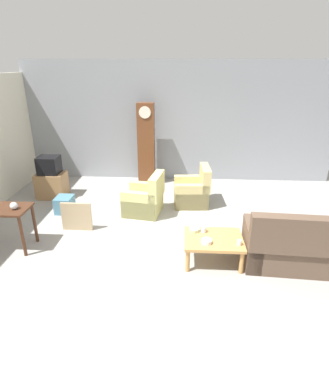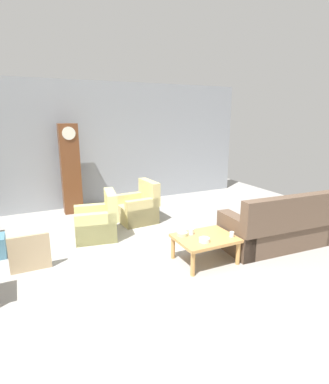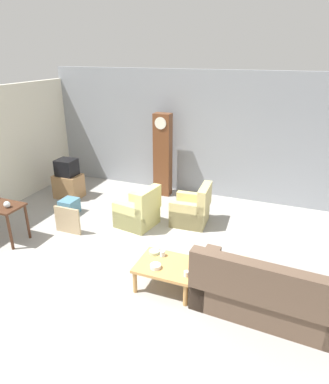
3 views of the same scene
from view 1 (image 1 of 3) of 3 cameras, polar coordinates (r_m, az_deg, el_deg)
name	(u,v)px [view 1 (image 1 of 3)]	position (r m, az deg, el deg)	size (l,w,h in m)	color
ground_plane	(174,242)	(5.96, 1.72, -9.07)	(10.40, 10.40, 0.00)	#999691
garage_door_wall	(179,122)	(8.82, 2.60, 12.49)	(8.40, 0.16, 3.20)	gray
couch_floral	(312,248)	(5.64, 25.11, -9.23)	(2.15, 1.01, 1.04)	brown
armchair_olive_near	(145,200)	(6.95, -3.56, -1.46)	(0.90, 0.88, 0.92)	#CCC67A
armchair_olive_far	(193,192)	(7.40, 5.15, 0.02)	(0.84, 0.81, 0.92)	tan
coffee_table_wood	(213,241)	(5.34, 8.84, -8.80)	(0.96, 0.76, 0.43)	tan
grandfather_clock	(146,145)	(8.47, -3.32, 8.56)	(0.44, 0.30, 2.17)	brown
tv_stand_cabinet	(52,185)	(8.26, -19.69, 1.19)	(0.68, 0.52, 0.62)	#997047
tv_crt	(49,165)	(8.10, -20.16, 4.61)	(0.48, 0.44, 0.42)	black
framed_picture_leaning	(77,217)	(6.48, -15.61, -4.31)	(0.60, 0.05, 0.58)	tan
storage_box_blue	(65,204)	(7.38, -17.62, -2.15)	(0.36, 0.41, 0.36)	teal
glass_dome_cloche	(14,206)	(5.94, -25.61, -2.25)	(0.13, 0.13, 0.13)	silver
cup_white_porcelain	(239,243)	(5.18, 13.39, -8.88)	(0.08, 0.08, 0.09)	white
cup_blue_rimmed	(204,229)	(5.43, 7.11, -6.74)	(0.09, 0.09, 0.10)	silver
bowl_white_stacked	(207,241)	(5.13, 7.61, -8.85)	(0.17, 0.17, 0.07)	white
bowl_shallow_green	(194,230)	(5.45, 5.43, -6.81)	(0.18, 0.18, 0.06)	#B2C69E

